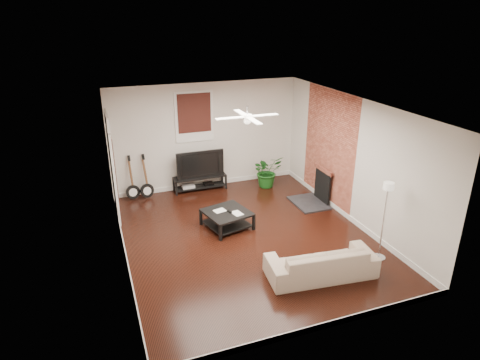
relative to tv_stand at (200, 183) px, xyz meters
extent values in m
cube|color=black|center=(0.27, -2.78, -0.20)|extent=(5.00, 6.00, 0.01)
cube|color=white|center=(0.27, -2.78, 2.60)|extent=(5.00, 6.00, 0.01)
cube|color=silver|center=(0.27, 0.22, 1.20)|extent=(5.00, 0.01, 2.80)
cube|color=silver|center=(0.27, -5.78, 1.20)|extent=(5.00, 0.01, 2.80)
cube|color=silver|center=(-2.23, -2.78, 1.20)|extent=(0.01, 6.00, 2.80)
cube|color=silver|center=(2.77, -2.78, 1.20)|extent=(0.01, 6.00, 2.80)
cube|color=#974230|center=(2.76, -1.78, 1.20)|extent=(0.02, 2.20, 2.80)
cube|color=black|center=(2.47, -1.78, 0.26)|extent=(0.80, 1.10, 0.92)
cube|color=black|center=(-0.03, 0.19, 1.75)|extent=(1.00, 0.06, 1.30)
cube|color=white|center=(-2.19, -0.88, 1.05)|extent=(0.08, 1.00, 2.50)
cube|color=black|center=(0.00, 0.00, 0.00)|extent=(1.40, 0.37, 0.39)
imported|color=black|center=(0.00, 0.02, 0.56)|extent=(1.25, 0.16, 0.72)
cube|color=black|center=(0.02, -2.23, -0.01)|extent=(1.09, 1.09, 0.38)
imported|color=#C4B193|center=(1.03, -4.53, 0.09)|extent=(2.03, 0.97, 0.57)
imported|color=#18571A|center=(1.78, -0.39, 0.24)|extent=(0.87, 0.79, 0.87)
camera|label=1|loc=(-2.53, -10.03, 4.27)|focal=31.26mm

